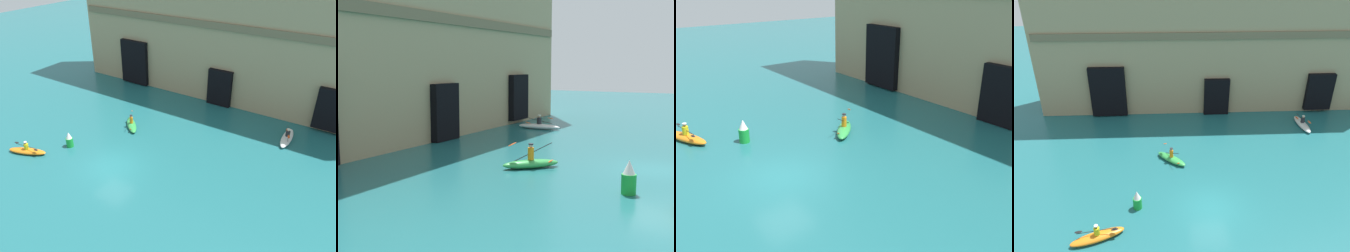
{
  "view_description": "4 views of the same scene",
  "coord_description": "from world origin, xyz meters",
  "views": [
    {
      "loc": [
        14.08,
        -14.36,
        14.82
      ],
      "look_at": [
        1.24,
        5.79,
        1.07
      ],
      "focal_mm": 35.0,
      "sensor_mm": 36.0,
      "label": 1
    },
    {
      "loc": [
        -22.17,
        -3.99,
        4.93
      ],
      "look_at": [
        -0.67,
        7.78,
        1.67
      ],
      "focal_mm": 50.0,
      "sensor_mm": 36.0,
      "label": 2
    },
    {
      "loc": [
        13.76,
        -6.87,
        8.52
      ],
      "look_at": [
        -1.75,
        4.92,
        0.77
      ],
      "focal_mm": 40.0,
      "sensor_mm": 36.0,
      "label": 3
    },
    {
      "loc": [
        -2.66,
        -16.0,
        14.57
      ],
      "look_at": [
        -1.49,
        8.39,
        1.55
      ],
      "focal_mm": 35.0,
      "sensor_mm": 36.0,
      "label": 4
    }
  ],
  "objects": [
    {
      "name": "kayak_green",
      "position": [
        -2.45,
        5.46,
        0.25
      ],
      "size": [
        2.55,
        2.48,
        1.28
      ],
      "rotation": [
        0.0,
        0.0,
        5.52
      ],
      "color": "green",
      "rests_on": "ground"
    },
    {
      "name": "kayak_orange",
      "position": [
        -6.82,
        -2.28,
        0.23
      ],
      "size": [
        3.18,
        1.89,
        1.06
      ],
      "rotation": [
        0.0,
        0.0,
        3.52
      ],
      "color": "orange",
      "rests_on": "ground"
    },
    {
      "name": "kayak_white",
      "position": [
        9.97,
        10.73,
        0.24
      ],
      "size": [
        0.93,
        3.37,
        1.09
      ],
      "rotation": [
        0.0,
        0.0,
        4.75
      ],
      "color": "white",
      "rests_on": "ground"
    },
    {
      "name": "cliff_bluff",
      "position": [
        2.38,
        16.63,
        8.22
      ],
      "size": [
        35.06,
        5.68,
        16.54
      ],
      "color": "#9E8966",
      "rests_on": "ground"
    },
    {
      "name": "marker_buoy",
      "position": [
        -4.73,
        0.24,
        0.61
      ],
      "size": [
        0.57,
        0.57,
        1.33
      ],
      "color": "green",
      "rests_on": "ground"
    },
    {
      "name": "ground_plane",
      "position": [
        0.0,
        0.0,
        0.0
      ],
      "size": [
        120.0,
        120.0,
        0.0
      ],
      "primitive_type": "plane",
      "color": "#1E6066"
    }
  ]
}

